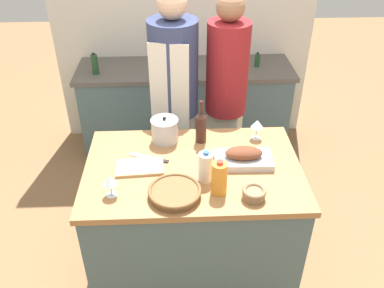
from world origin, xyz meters
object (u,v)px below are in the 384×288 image
wine_glass_left (110,181)px  wine_glass_right (257,124)px  condiment_bottle_tall (95,64)px  condiment_bottle_short (257,60)px  person_cook_aproned (174,96)px  wicker_basket (175,192)px  stock_pot (165,130)px  knife_chef (150,158)px  person_cook_guest (226,94)px  roasting_pan (243,157)px  wine_bottle_green (201,126)px  cutting_board (140,167)px  milk_jug (206,167)px  mixing_bowl (254,193)px  juice_jug (219,178)px

wine_glass_left → wine_glass_right: size_ratio=0.95×
condiment_bottle_tall → condiment_bottle_short: condiment_bottle_tall is taller
person_cook_aproned → wicker_basket: bearing=-79.4°
person_cook_aproned → stock_pot: bearing=-86.5°
wine_glass_right → knife_chef: wine_glass_right is taller
person_cook_aproned → person_cook_guest: size_ratio=1.02×
person_cook_aproned → person_cook_guest: (0.40, 0.02, -0.01)m
roasting_pan → condiment_bottle_tall: condiment_bottle_tall is taller
wine_bottle_green → knife_chef: (-0.33, -0.19, -0.12)m
cutting_board → stock_pot: bearing=63.1°
wine_glass_right → condiment_bottle_short: wine_glass_right is taller
milk_jug → person_cook_aproned: 0.95m
roasting_pan → mixing_bowl: 0.33m
cutting_board → juice_jug: size_ratio=1.39×
juice_jug → knife_chef: size_ratio=0.85×
condiment_bottle_tall → knife_chef: bearing=-68.3°
stock_pot → juice_jug: bearing=-60.6°
person_cook_aproned → milk_jug: bearing=-68.5°
wine_glass_left → juice_jug: bearing=0.1°
stock_pot → person_cook_guest: size_ratio=0.10×
stock_pot → condiment_bottle_tall: size_ratio=0.93×
wine_glass_right → roasting_pan: bearing=-115.0°
wine_bottle_green → condiment_bottle_tall: bearing=126.4°
knife_chef → wine_bottle_green: bearing=29.5°
juice_jug → person_cook_guest: size_ratio=0.12×
wicker_basket → wine_glass_right: bearing=45.7°
roasting_pan → person_cook_aproned: size_ratio=0.20×
condiment_bottle_tall → person_cook_aproned: size_ratio=0.11×
roasting_pan → knife_chef: size_ratio=1.41×
wicker_basket → milk_jug: bearing=37.9°
condiment_bottle_tall → person_cook_aproned: bearing=-43.3°
condiment_bottle_short → roasting_pan: bearing=-103.2°
wine_bottle_green → wine_glass_right: bearing=2.7°
knife_chef → juice_jug: bearing=-40.4°
milk_jug → condiment_bottle_short: 1.82m
milk_jug → condiment_bottle_short: milk_jug is taller
roasting_pan → knife_chef: 0.58m
wicker_basket → knife_chef: (-0.15, 0.37, -0.03)m
juice_jug → wine_glass_left: size_ratio=1.60×
milk_jug → condiment_bottle_tall: bearing=118.8°
wine_glass_right → wine_bottle_green: bearing=-177.3°
juice_jug → wine_bottle_green: bearing=97.3°
milk_jug → person_cook_aproned: size_ratio=0.11×
wicker_basket → condiment_bottle_tall: bearing=111.9°
roasting_pan → wine_bottle_green: wine_bottle_green is taller
person_cook_aproned → person_cook_guest: bearing=14.5°
wicker_basket → person_cook_guest: person_cook_guest is taller
cutting_board → knife_chef: cutting_board is taller
stock_pot → wine_bottle_green: wine_bottle_green is taller
condiment_bottle_short → wine_glass_left: bearing=-122.1°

